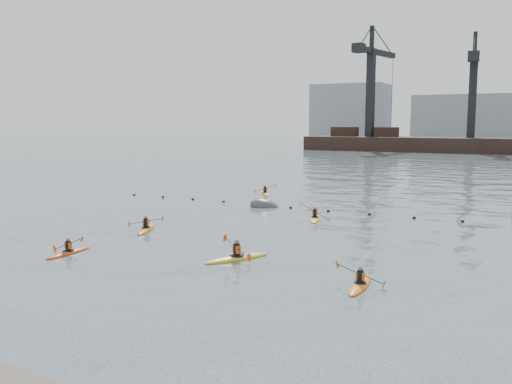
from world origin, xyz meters
TOP-DOWN VIEW (x-y plane):
  - ground at (0.00, 0.00)m, footprint 400.00×400.00m
  - float_line at (-0.50, 22.53)m, footprint 33.24×0.73m
  - barge_pier at (-0.22, 110.00)m, footprint 72.00×19.30m
  - skyline at (2.23, 150.27)m, footprint 141.00×28.00m
  - kayaker_0 at (-5.66, 4.60)m, footprint 1.96×2.85m
  - kayaker_1 at (2.09, 7.47)m, footprint 2.21×3.29m
  - kayaker_2 at (-6.08, 10.88)m, footprint 1.99×3.13m
  - kayaker_3 at (1.35, 18.88)m, footprint 2.07×3.07m
  - kayaker_4 at (8.39, 6.13)m, footprint 1.98×2.92m
  - kayaker_5 at (-7.36, 28.67)m, footprint 2.27×2.62m
  - mooring_buoy at (-4.02, 22.14)m, footprint 2.76×1.96m

SIDE VIEW (x-z plane):
  - ground at x=0.00m, z-range 0.00..0.00m
  - mooring_buoy at x=-4.02m, z-range -0.80..0.80m
  - float_line at x=-0.50m, z-range -0.09..0.15m
  - kayaker_0 at x=-5.66m, z-range -0.45..0.62m
  - kayaker_4 at x=8.39m, z-range -0.43..0.61m
  - kayaker_5 at x=-7.36m, z-range -0.42..0.59m
  - kayaker_3 at x=1.35m, z-range -0.55..0.74m
  - kayaker_2 at x=-6.08m, z-range -0.41..0.60m
  - kayaker_1 at x=2.09m, z-range -0.47..0.68m
  - barge_pier at x=-0.22m, z-range -12.86..16.64m
  - skyline at x=2.23m, z-range -1.75..20.25m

